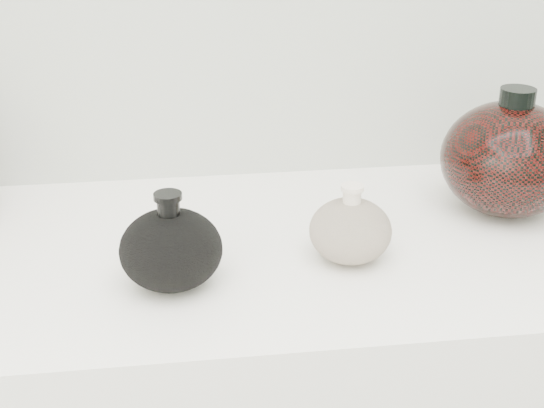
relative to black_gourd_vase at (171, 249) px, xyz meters
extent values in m
cube|color=white|center=(0.08, 0.09, -0.06)|extent=(1.20, 0.50, 0.03)
ellipsoid|color=black|center=(0.00, 0.00, 0.00)|extent=(0.16, 0.16, 0.10)
cylinder|color=black|center=(0.00, 0.00, 0.05)|extent=(0.03, 0.03, 0.03)
cylinder|color=black|center=(0.00, 0.00, 0.07)|extent=(0.04, 0.04, 0.01)
ellipsoid|color=beige|center=(0.23, 0.03, -0.01)|extent=(0.13, 0.13, 0.08)
cylinder|color=beige|center=(0.23, 0.03, 0.04)|extent=(0.03, 0.03, 0.03)
cylinder|color=beige|center=(0.23, 0.03, 0.05)|extent=(0.04, 0.04, 0.01)
ellipsoid|color=black|center=(0.48, 0.15, 0.03)|extent=(0.25, 0.25, 0.16)
cylinder|color=black|center=(0.48, 0.15, 0.12)|extent=(0.06, 0.06, 0.03)
camera|label=1|loc=(0.01, -0.81, 0.43)|focal=50.00mm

